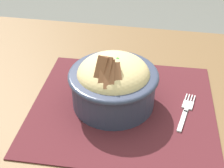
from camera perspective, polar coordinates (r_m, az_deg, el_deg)
name	(u,v)px	position (r m, az deg, el deg)	size (l,w,h in m)	color
table	(111,141)	(0.71, -0.26, -10.58)	(1.12, 0.83, 0.78)	brown
placemat	(123,107)	(0.66, 2.03, -4.25)	(0.39, 0.35, 0.00)	#47191E
bowl	(112,82)	(0.64, 0.00, 0.44)	(0.21, 0.21, 0.14)	#2D3347
fork	(186,111)	(0.67, 13.57, -4.87)	(0.04, 0.13, 0.00)	silver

